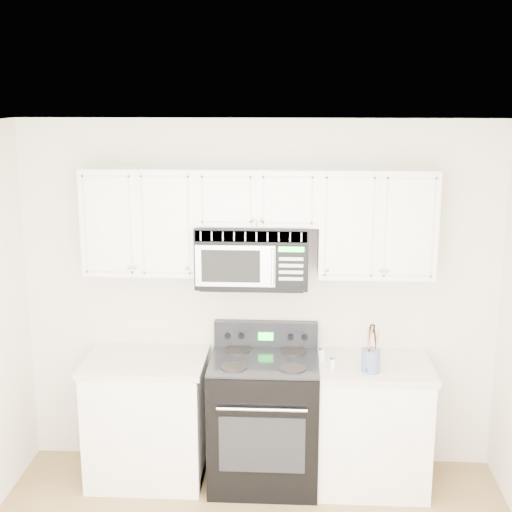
{
  "coord_description": "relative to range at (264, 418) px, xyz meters",
  "views": [
    {
      "loc": [
        0.26,
        -3.3,
        2.79
      ],
      "look_at": [
        0.0,
        1.3,
        1.71
      ],
      "focal_mm": 50.0,
      "sensor_mm": 36.0,
      "label": 1
    }
  ],
  "objects": [
    {
      "name": "microwave",
      "position": [
        -0.09,
        0.12,
        1.18
      ],
      "size": [
        0.78,
        0.44,
        0.43
      ],
      "color": "black",
      "rests_on": "ground"
    },
    {
      "name": "shaker_salt",
      "position": [
        0.47,
        -0.12,
        0.48
      ],
      "size": [
        0.04,
        0.04,
        0.09
      ],
      "color": "silver",
      "rests_on": "base_cabinet_right"
    },
    {
      "name": "utensil_crock",
      "position": [
        0.73,
        -0.15,
        0.53
      ],
      "size": [
        0.13,
        0.13,
        0.34
      ],
      "color": "#4A5782",
      "rests_on": "base_cabinet_right"
    },
    {
      "name": "shaker_pepper",
      "position": [
        0.41,
        0.02,
        0.49
      ],
      "size": [
        0.05,
        0.05,
        0.11
      ],
      "color": "silver",
      "rests_on": "base_cabinet_right"
    },
    {
      "name": "base_cabinet_left",
      "position": [
        -0.85,
        0.01,
        -0.06
      ],
      "size": [
        0.86,
        0.65,
        0.92
      ],
      "color": "white",
      "rests_on": "ground"
    },
    {
      "name": "room",
      "position": [
        -0.05,
        -1.43,
        0.82
      ],
      "size": [
        3.51,
        3.51,
        2.61
      ],
      "color": "#92774E",
      "rests_on": "ground"
    },
    {
      "name": "base_cabinet_right",
      "position": [
        0.75,
        0.01,
        -0.06
      ],
      "size": [
        0.86,
        0.65,
        0.92
      ],
      "color": "white",
      "rests_on": "ground"
    },
    {
      "name": "upper_cabinets",
      "position": [
        -0.05,
        0.16,
        1.45
      ],
      "size": [
        2.44,
        0.37,
        0.75
      ],
      "color": "white",
      "rests_on": "ground"
    },
    {
      "name": "range",
      "position": [
        0.0,
        0.0,
        0.0
      ],
      "size": [
        0.77,
        0.7,
        1.12
      ],
      "color": "black",
      "rests_on": "ground"
    }
  ]
}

